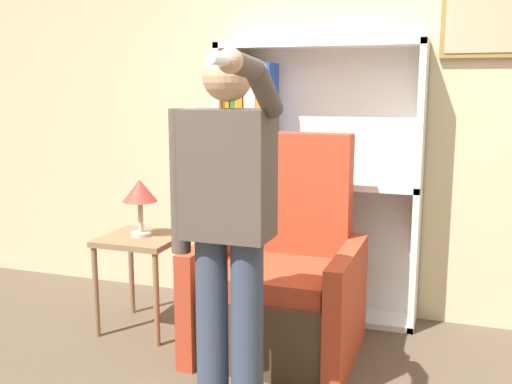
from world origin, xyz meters
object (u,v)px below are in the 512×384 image
object	(u,v)px
bookcase	(291,184)
table_lamp	(140,194)
armchair	(281,285)
person_standing	(227,220)
side_table	(142,251)

from	to	relation	value
bookcase	table_lamp	bearing A→B (deg)	-142.29
armchair	person_standing	world-z (taller)	person_standing
side_table	table_lamp	world-z (taller)	table_lamp
armchair	side_table	size ratio (longest dim) A/B	2.07
bookcase	person_standing	size ratio (longest dim) A/B	1.08
bookcase	person_standing	world-z (taller)	bookcase
armchair	table_lamp	xyz separation A→B (m)	(-0.93, -0.00, 0.50)
bookcase	person_standing	distance (m)	1.48
person_standing	table_lamp	distance (m)	1.27
armchair	table_lamp	distance (m)	1.06
bookcase	armchair	size ratio (longest dim) A/B	1.44
side_table	table_lamp	size ratio (longest dim) A/B	1.70
person_standing	armchair	bearing A→B (deg)	90.36
bookcase	armchair	bearing A→B (deg)	-78.94
person_standing	table_lamp	size ratio (longest dim) A/B	4.71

